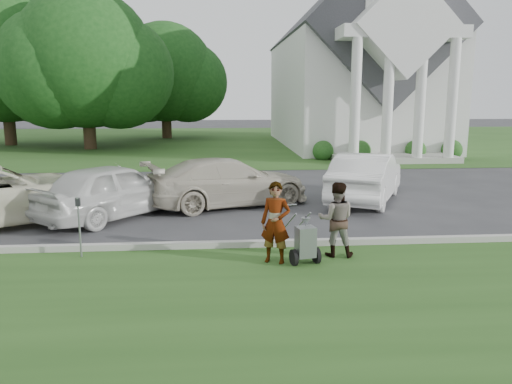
{
  "coord_description": "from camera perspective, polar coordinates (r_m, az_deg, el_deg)",
  "views": [
    {
      "loc": [
        -0.04,
        -10.05,
        3.31
      ],
      "look_at": [
        0.74,
        0.0,
        1.36
      ],
      "focal_mm": 35.0,
      "sensor_mm": 36.0,
      "label": 1
    }
  ],
  "objects": [
    {
      "name": "person_right",
      "position": [
        10.45,
        9.15,
        -3.17
      ],
      "size": [
        0.85,
        0.71,
        1.56
      ],
      "primitive_type": "imported",
      "rotation": [
        0.0,
        0.0,
        2.97
      ],
      "color": "#999999",
      "rests_on": "ground"
    },
    {
      "name": "car_c",
      "position": [
        15.18,
        -3.19,
        1.15
      ],
      "size": [
        5.39,
        3.64,
        1.45
      ],
      "primitive_type": "imported",
      "rotation": [
        0.0,
        0.0,
        1.92
      ],
      "color": "beige",
      "rests_on": "ground"
    },
    {
      "name": "car_d",
      "position": [
        16.2,
        12.45,
        1.68
      ],
      "size": [
        3.55,
        4.9,
        1.54
      ],
      "primitive_type": "imported",
      "rotation": [
        0.0,
        0.0,
        2.68
      ],
      "color": "white",
      "rests_on": "ground"
    },
    {
      "name": "church_lawn",
      "position": [
        37.19,
        -4.4,
        5.83
      ],
      "size": [
        80.0,
        30.0,
        0.01
      ],
      "primitive_type": "cube",
      "color": "#254919",
      "rests_on": "ground"
    },
    {
      "name": "grass_strip",
      "position": [
        7.78,
        -3.85,
        -14.17
      ],
      "size": [
        80.0,
        7.0,
        0.01
      ],
      "primitive_type": "cube",
      "color": "#254919",
      "rests_on": "ground"
    },
    {
      "name": "parking_meter_near",
      "position": [
        10.85,
        -19.57,
        -3.02
      ],
      "size": [
        0.09,
        0.08,
        1.28
      ],
      "color": "gray",
      "rests_on": "ground"
    },
    {
      "name": "car_b",
      "position": [
        14.19,
        -15.91,
        0.21
      ],
      "size": [
        4.3,
        4.57,
        1.53
      ],
      "primitive_type": "imported",
      "rotation": [
        0.0,
        0.0,
        2.43
      ],
      "color": "silver",
      "rests_on": "ground"
    },
    {
      "name": "ground",
      "position": [
        10.58,
        -4.04,
        -7.29
      ],
      "size": [
        120.0,
        120.0,
        0.0
      ],
      "primitive_type": "plane",
      "color": "#333335",
      "rests_on": "ground"
    },
    {
      "name": "church",
      "position": [
        34.47,
        11.16,
        15.14
      ],
      "size": [
        9.19,
        19.0,
        24.1
      ],
      "color": "white",
      "rests_on": "ground"
    },
    {
      "name": "curb",
      "position": [
        11.08,
        -4.07,
        -6.03
      ],
      "size": [
        80.0,
        0.18,
        0.15
      ],
      "primitive_type": "cube",
      "color": "#9E9E93",
      "rests_on": "ground"
    },
    {
      "name": "person_left",
      "position": [
        9.91,
        2.25,
        -3.6
      ],
      "size": [
        0.7,
        0.58,
        1.63
      ],
      "primitive_type": "imported",
      "rotation": [
        0.0,
        0.0,
        -0.37
      ],
      "color": "#999999",
      "rests_on": "ground"
    },
    {
      "name": "tree_far",
      "position": [
        37.79,
        -26.93,
        13.42
      ],
      "size": [
        11.64,
        9.2,
        10.73
      ],
      "color": "#332316",
      "rests_on": "ground"
    },
    {
      "name": "tree_back",
      "position": [
        40.26,
        -10.37,
        12.8
      ],
      "size": [
        9.61,
        7.6,
        8.89
      ],
      "color": "#332316",
      "rests_on": "ground"
    },
    {
      "name": "tree_left",
      "position": [
        33.06,
        -18.94,
        13.51
      ],
      "size": [
        10.63,
        8.4,
        9.71
      ],
      "color": "#332316",
      "rests_on": "ground"
    },
    {
      "name": "striping_cart",
      "position": [
        9.96,
        5.64,
        -5.79
      ],
      "size": [
        0.69,
        1.18,
        1.03
      ],
      "rotation": [
        0.0,
        0.0,
        0.23
      ],
      "color": "black",
      "rests_on": "ground"
    }
  ]
}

